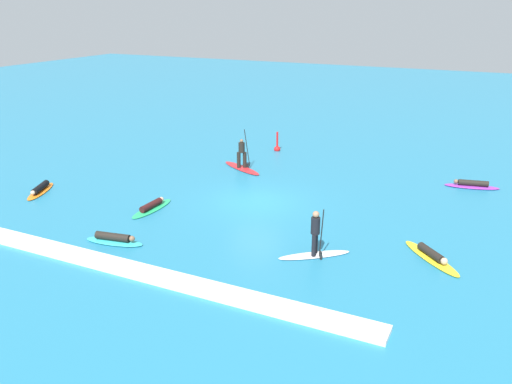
{
  "coord_description": "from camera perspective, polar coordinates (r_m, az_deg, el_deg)",
  "views": [
    {
      "loc": [
        10.4,
        -21.5,
        9.07
      ],
      "look_at": [
        0.0,
        0.0,
        0.5
      ],
      "focal_mm": 36.97,
      "sensor_mm": 36.0,
      "label": 1
    }
  ],
  "objects": [
    {
      "name": "surfer_on_red_board",
      "position": [
        30.53,
        -1.54,
        3.31
      ],
      "size": [
        3.23,
        2.18,
        2.37
      ],
      "rotation": [
        0.0,
        0.0,
        5.79
      ],
      "color": "red",
      "rests_on": "ground_plane"
    },
    {
      "name": "wave_crest",
      "position": [
        19.04,
        -11.1,
        -8.81
      ],
      "size": [
        16.53,
        0.9,
        0.18
      ],
      "primitive_type": "cube",
      "color": "white",
      "rests_on": "ground_plane"
    },
    {
      "name": "surfer_on_yellow_board",
      "position": [
        20.97,
        18.48,
        -6.59
      ],
      "size": [
        2.68,
        2.71,
        0.39
      ],
      "rotation": [
        0.0,
        0.0,
        5.49
      ],
      "color": "yellow",
      "rests_on": "ground_plane"
    },
    {
      "name": "surfer_on_teal_board",
      "position": [
        21.95,
        -15.08,
        -4.97
      ],
      "size": [
        2.56,
        1.14,
        0.41
      ],
      "rotation": [
        0.0,
        0.0,
        0.18
      ],
      "color": "#33C6CC",
      "rests_on": "ground_plane"
    },
    {
      "name": "surfer_on_orange_board",
      "position": [
        28.97,
        -22.31,
        0.27
      ],
      "size": [
        1.66,
        2.74,
        0.39
      ],
      "rotation": [
        0.0,
        0.0,
        5.12
      ],
      "color": "orange",
      "rests_on": "ground_plane"
    },
    {
      "name": "surfer_on_purple_board",
      "position": [
        29.72,
        22.32,
        0.71
      ],
      "size": [
        2.82,
        1.29,
        0.4
      ],
      "rotation": [
        0.0,
        0.0,
        3.34
      ],
      "color": "purple",
      "rests_on": "ground_plane"
    },
    {
      "name": "marker_buoy",
      "position": [
        34.46,
        2.3,
        4.84
      ],
      "size": [
        0.41,
        0.41,
        1.35
      ],
      "color": "red",
      "rests_on": "ground_plane"
    },
    {
      "name": "ground_plane",
      "position": [
        25.54,
        0.0,
        -1.06
      ],
      "size": [
        120.0,
        120.0,
        0.0
      ],
      "primitive_type": "plane",
      "color": "teal",
      "rests_on": "ground"
    },
    {
      "name": "surfer_on_white_board",
      "position": [
        20.06,
        6.4,
        -5.41
      ],
      "size": [
        2.56,
        2.2,
        2.06
      ],
      "rotation": [
        0.0,
        0.0,
        0.67
      ],
      "color": "white",
      "rests_on": "ground_plane"
    },
    {
      "name": "surfer_on_green_board",
      "position": [
        25.04,
        -11.19,
        -1.57
      ],
      "size": [
        0.75,
        2.79,
        0.38
      ],
      "rotation": [
        0.0,
        0.0,
        1.56
      ],
      "color": "#23B266",
      "rests_on": "ground_plane"
    }
  ]
}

